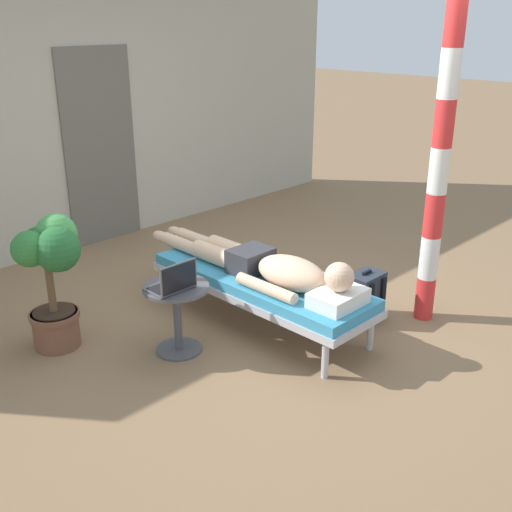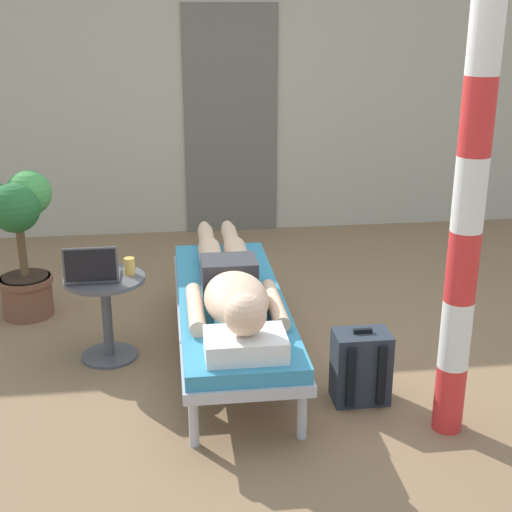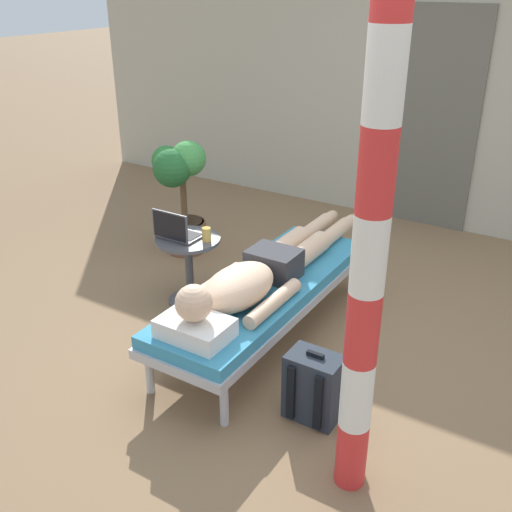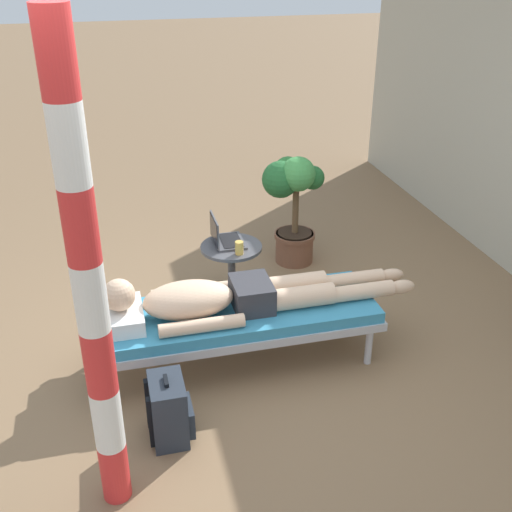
% 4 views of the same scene
% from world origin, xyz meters
% --- Properties ---
extents(ground_plane, '(40.00, 40.00, 0.00)m').
position_xyz_m(ground_plane, '(0.00, 0.00, 0.00)').
color(ground_plane, '#846647').
extents(house_wall_back, '(7.60, 0.20, 2.70)m').
position_xyz_m(house_wall_back, '(-0.13, 2.68, 1.35)').
color(house_wall_back, '#B2AD99').
rests_on(house_wall_back, ground).
extents(house_door_panel, '(0.84, 0.03, 2.04)m').
position_xyz_m(house_door_panel, '(0.12, 2.57, 1.02)').
color(house_door_panel, '#625F54').
rests_on(house_door_panel, ground).
extents(lounge_chair, '(0.63, 1.95, 0.42)m').
position_xyz_m(lounge_chair, '(-0.13, -0.04, 0.35)').
color(lounge_chair, '#B7B7BC').
rests_on(lounge_chair, ground).
extents(person_reclining, '(0.53, 2.17, 0.32)m').
position_xyz_m(person_reclining, '(-0.13, -0.12, 0.52)').
color(person_reclining, white).
rests_on(person_reclining, lounge_chair).
extents(side_table, '(0.48, 0.48, 0.52)m').
position_xyz_m(side_table, '(-0.87, 0.08, 0.36)').
color(side_table, '#4C4C51').
rests_on(side_table, ground).
extents(laptop, '(0.31, 0.24, 0.23)m').
position_xyz_m(laptop, '(-0.93, 0.03, 0.58)').
color(laptop, '#4C4C51').
rests_on(laptop, side_table).
extents(drink_glass, '(0.06, 0.06, 0.10)m').
position_xyz_m(drink_glass, '(-0.72, 0.11, 0.57)').
color(drink_glass, gold).
rests_on(drink_glass, side_table).
extents(backpack, '(0.30, 0.26, 0.42)m').
position_xyz_m(backpack, '(0.51, -0.59, 0.20)').
color(backpack, '#262D38').
rests_on(backpack, ground).
extents(potted_plant, '(0.50, 0.55, 1.02)m').
position_xyz_m(potted_plant, '(-1.46, 0.75, 0.62)').
color(potted_plant, brown).
rests_on(potted_plant, ground).
extents(porch_post, '(0.15, 0.15, 2.46)m').
position_xyz_m(porch_post, '(0.88, -0.92, 1.23)').
color(porch_post, red).
rests_on(porch_post, ground).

